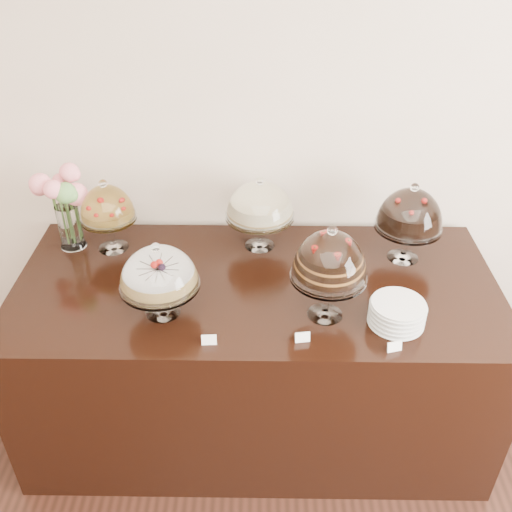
{
  "coord_description": "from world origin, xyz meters",
  "views": [
    {
      "loc": [
        -0.28,
        0.38,
        2.47
      ],
      "look_at": [
        -0.31,
        2.4,
        1.08
      ],
      "focal_mm": 40.0,
      "sensor_mm": 36.0,
      "label": 1
    }
  ],
  "objects_px": {
    "display_counter": "(256,354)",
    "cake_stand_fruit_tart": "(107,206)",
    "cake_stand_dark_choco": "(410,213)",
    "flower_vase": "(63,200)",
    "cake_stand_sugar_sponge": "(158,272)",
    "cake_stand_cheesecake": "(260,203)",
    "plate_stack": "(397,313)",
    "cake_stand_choco_layer": "(330,259)"
  },
  "relations": [
    {
      "from": "cake_stand_fruit_tart",
      "to": "display_counter",
      "type": "bearing_deg",
      "value": -21.36
    },
    {
      "from": "cake_stand_choco_layer",
      "to": "cake_stand_cheesecake",
      "type": "distance_m",
      "value": 0.6
    },
    {
      "from": "cake_stand_dark_choco",
      "to": "cake_stand_choco_layer",
      "type": "bearing_deg",
      "value": -133.74
    },
    {
      "from": "display_counter",
      "to": "plate_stack",
      "type": "distance_m",
      "value": 0.82
    },
    {
      "from": "plate_stack",
      "to": "cake_stand_cheesecake",
      "type": "bearing_deg",
      "value": 134.31
    },
    {
      "from": "cake_stand_dark_choco",
      "to": "cake_stand_fruit_tart",
      "type": "xyz_separation_m",
      "value": [
        -1.42,
        0.07,
        -0.02
      ]
    },
    {
      "from": "cake_stand_fruit_tart",
      "to": "plate_stack",
      "type": "height_order",
      "value": "cake_stand_fruit_tart"
    },
    {
      "from": "flower_vase",
      "to": "plate_stack",
      "type": "xyz_separation_m",
      "value": [
        1.5,
        -0.56,
        -0.21
      ]
    },
    {
      "from": "cake_stand_sugar_sponge",
      "to": "cake_stand_fruit_tart",
      "type": "distance_m",
      "value": 0.59
    },
    {
      "from": "cake_stand_dark_choco",
      "to": "plate_stack",
      "type": "height_order",
      "value": "cake_stand_dark_choco"
    },
    {
      "from": "cake_stand_dark_choco",
      "to": "cake_stand_fruit_tart",
      "type": "distance_m",
      "value": 1.42
    },
    {
      "from": "cake_stand_dark_choco",
      "to": "display_counter",
      "type": "bearing_deg",
      "value": -163.31
    },
    {
      "from": "cake_stand_cheesecake",
      "to": "plate_stack",
      "type": "relative_size",
      "value": 1.68
    },
    {
      "from": "plate_stack",
      "to": "cake_stand_sugar_sponge",
      "type": "bearing_deg",
      "value": 176.49
    },
    {
      "from": "cake_stand_fruit_tart",
      "to": "flower_vase",
      "type": "distance_m",
      "value": 0.21
    },
    {
      "from": "cake_stand_dark_choco",
      "to": "cake_stand_fruit_tart",
      "type": "bearing_deg",
      "value": 177.31
    },
    {
      "from": "display_counter",
      "to": "cake_stand_cheesecake",
      "type": "relative_size",
      "value": 5.82
    },
    {
      "from": "flower_vase",
      "to": "plate_stack",
      "type": "height_order",
      "value": "flower_vase"
    },
    {
      "from": "cake_stand_sugar_sponge",
      "to": "cake_stand_dark_choco",
      "type": "xyz_separation_m",
      "value": [
        1.1,
        0.43,
        0.04
      ]
    },
    {
      "from": "cake_stand_fruit_tart",
      "to": "flower_vase",
      "type": "relative_size",
      "value": 0.88
    },
    {
      "from": "cake_stand_cheesecake",
      "to": "cake_stand_fruit_tart",
      "type": "relative_size",
      "value": 1.01
    },
    {
      "from": "cake_stand_dark_choco",
      "to": "plate_stack",
      "type": "xyz_separation_m",
      "value": [
        -0.13,
        -0.49,
        -0.2
      ]
    },
    {
      "from": "cake_stand_sugar_sponge",
      "to": "flower_vase",
      "type": "height_order",
      "value": "flower_vase"
    },
    {
      "from": "display_counter",
      "to": "plate_stack",
      "type": "bearing_deg",
      "value": -25.15
    },
    {
      "from": "display_counter",
      "to": "cake_stand_dark_choco",
      "type": "relative_size",
      "value": 5.5
    },
    {
      "from": "cake_stand_choco_layer",
      "to": "flower_vase",
      "type": "xyz_separation_m",
      "value": [
        -1.21,
        0.51,
        -0.02
      ]
    },
    {
      "from": "plate_stack",
      "to": "display_counter",
      "type": "bearing_deg",
      "value": 154.85
    },
    {
      "from": "display_counter",
      "to": "cake_stand_dark_choco",
      "type": "height_order",
      "value": "cake_stand_dark_choco"
    },
    {
      "from": "cake_stand_cheesecake",
      "to": "flower_vase",
      "type": "xyz_separation_m",
      "value": [
        -0.93,
        -0.02,
        0.02
      ]
    },
    {
      "from": "cake_stand_dark_choco",
      "to": "flower_vase",
      "type": "xyz_separation_m",
      "value": [
        -1.63,
        0.08,
        0.01
      ]
    },
    {
      "from": "cake_stand_sugar_sponge",
      "to": "cake_stand_cheesecake",
      "type": "relative_size",
      "value": 0.92
    },
    {
      "from": "display_counter",
      "to": "cake_stand_fruit_tart",
      "type": "xyz_separation_m",
      "value": [
        -0.71,
        0.28,
        0.68
      ]
    },
    {
      "from": "cake_stand_cheesecake",
      "to": "display_counter",
      "type": "bearing_deg",
      "value": -92.44
    },
    {
      "from": "cake_stand_sugar_sponge",
      "to": "display_counter",
      "type": "bearing_deg",
      "value": 28.49
    },
    {
      "from": "cake_stand_choco_layer",
      "to": "cake_stand_fruit_tart",
      "type": "distance_m",
      "value": 1.13
    },
    {
      "from": "cake_stand_dark_choco",
      "to": "flower_vase",
      "type": "bearing_deg",
      "value": 177.23
    },
    {
      "from": "cake_stand_cheesecake",
      "to": "cake_stand_dark_choco",
      "type": "distance_m",
      "value": 0.7
    },
    {
      "from": "cake_stand_choco_layer",
      "to": "cake_stand_fruit_tart",
      "type": "xyz_separation_m",
      "value": [
        -1.01,
        0.5,
        -0.05
      ]
    },
    {
      "from": "cake_stand_cheesecake",
      "to": "plate_stack",
      "type": "distance_m",
      "value": 0.83
    },
    {
      "from": "cake_stand_fruit_tart",
      "to": "plate_stack",
      "type": "distance_m",
      "value": 1.42
    },
    {
      "from": "cake_stand_choco_layer",
      "to": "cake_stand_fruit_tart",
      "type": "relative_size",
      "value": 1.17
    },
    {
      "from": "cake_stand_dark_choco",
      "to": "flower_vase",
      "type": "height_order",
      "value": "flower_vase"
    }
  ]
}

